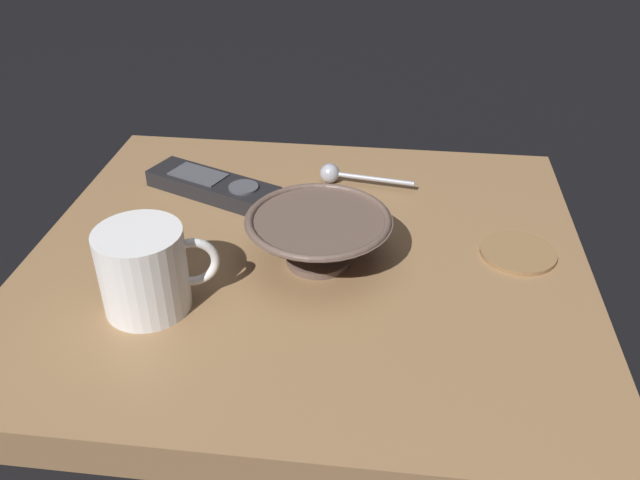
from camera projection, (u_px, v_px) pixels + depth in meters
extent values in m
plane|color=black|center=(308.00, 282.00, 0.77)|extent=(6.00, 6.00, 0.00)
cube|color=#936D47|center=(308.00, 267.00, 0.76)|extent=(0.57, 0.63, 0.04)
cylinder|color=brown|center=(319.00, 258.00, 0.73)|extent=(0.07, 0.07, 0.01)
cone|color=brown|center=(319.00, 238.00, 0.72)|extent=(0.16, 0.16, 0.05)
torus|color=brown|center=(319.00, 220.00, 0.71)|extent=(0.16, 0.16, 0.01)
cylinder|color=white|center=(143.00, 270.00, 0.65)|extent=(0.09, 0.09, 0.09)
torus|color=white|center=(192.00, 262.00, 0.65)|extent=(0.03, 0.05, 0.05)
cylinder|color=#A3A5B2|center=(374.00, 179.00, 0.87)|extent=(0.02, 0.11, 0.01)
sphere|color=#A3A5B2|center=(330.00, 173.00, 0.89)|extent=(0.03, 0.03, 0.03)
cube|color=black|center=(213.00, 186.00, 0.86)|extent=(0.12, 0.19, 0.02)
cylinder|color=#4C4C54|center=(243.00, 187.00, 0.83)|extent=(0.04, 0.04, 0.00)
cube|color=#4C4C54|center=(198.00, 174.00, 0.86)|extent=(0.06, 0.08, 0.00)
cylinder|color=olive|center=(518.00, 253.00, 0.75)|extent=(0.09, 0.09, 0.01)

